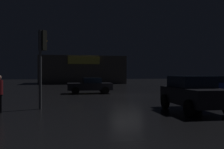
# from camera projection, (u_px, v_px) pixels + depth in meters

# --- Properties ---
(ground_plane) EXTENTS (120.00, 120.00, 0.00)m
(ground_plane) POSITION_uv_depth(u_px,v_px,m) (127.00, 95.00, 19.65)
(ground_plane) COLOR black
(store_building) EXTENTS (14.63, 9.57, 4.76)m
(store_building) POSITION_uv_depth(u_px,v_px,m) (81.00, 70.00, 44.96)
(store_building) COLOR #4C4742
(store_building) RESTS_ON ground
(traffic_signal_main) EXTENTS (0.42, 0.42, 3.86)m
(traffic_signal_main) POSITION_uv_depth(u_px,v_px,m) (42.00, 52.00, 12.08)
(traffic_signal_main) COLOR #595B60
(traffic_signal_main) RESTS_ON ground
(car_near) EXTENTS (3.88, 2.16, 1.37)m
(car_near) POSITION_uv_depth(u_px,v_px,m) (90.00, 85.00, 21.47)
(car_near) COLOR black
(car_near) RESTS_ON ground
(car_far) EXTENTS (4.05, 2.21, 1.53)m
(car_far) POSITION_uv_depth(u_px,v_px,m) (217.00, 85.00, 21.22)
(car_far) COLOR navy
(car_far) RESTS_ON ground
(car_crossing) EXTENTS (2.10, 3.99, 1.62)m
(car_crossing) POSITION_uv_depth(u_px,v_px,m) (193.00, 93.00, 11.28)
(car_crossing) COLOR black
(car_crossing) RESTS_ON ground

